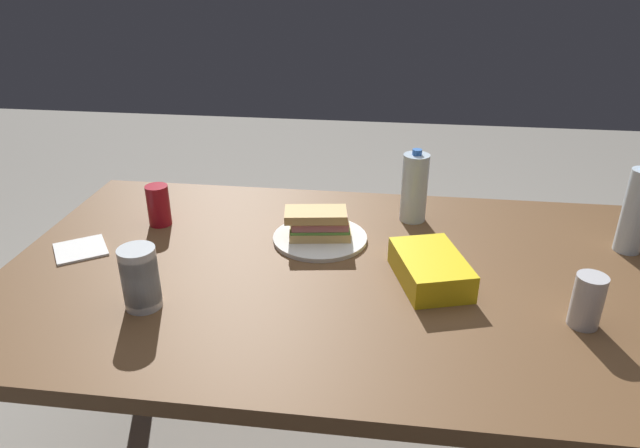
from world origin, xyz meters
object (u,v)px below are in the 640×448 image
at_px(water_bottle_tall, 414,188).
at_px(paper_plate, 320,238).
at_px(sandwich, 319,223).
at_px(plastic_cup_stack, 140,278).
at_px(soda_can_red, 159,205).
at_px(dining_table, 356,296).
at_px(soda_can_silver, 587,301).
at_px(water_bottle_spare, 636,211).
at_px(chip_bag, 430,269).

bearing_deg(water_bottle_tall, paper_plate, 33.29).
xyz_separation_m(paper_plate, water_bottle_tall, (-0.26, -0.17, 0.10)).
distance_m(sandwich, plastic_cup_stack, 0.52).
distance_m(paper_plate, plastic_cup_stack, 0.53).
bearing_deg(soda_can_red, paper_plate, 175.12).
bearing_deg(dining_table, sandwich, -52.00).
relative_size(water_bottle_tall, soda_can_silver, 1.82).
height_order(water_bottle_spare, soda_can_silver, water_bottle_spare).
distance_m(soda_can_red, soda_can_silver, 1.16).
relative_size(paper_plate, water_bottle_spare, 1.07).
height_order(dining_table, sandwich, sandwich).
bearing_deg(water_bottle_spare, plastic_cup_stack, 19.63).
xyz_separation_m(chip_bag, plastic_cup_stack, (0.66, 0.19, 0.04)).
xyz_separation_m(paper_plate, water_bottle_spare, (-0.84, -0.05, 0.11)).
relative_size(paper_plate, plastic_cup_stack, 1.78).
bearing_deg(sandwich, chip_bag, 148.85).
bearing_deg(soda_can_red, water_bottle_spare, -179.69).
relative_size(chip_bag, water_bottle_spare, 0.93).
distance_m(paper_plate, water_bottle_spare, 0.84).
bearing_deg(chip_bag, soda_can_red, -122.96).
distance_m(water_bottle_tall, plastic_cup_stack, 0.83).
relative_size(dining_table, sandwich, 9.46).
bearing_deg(sandwich, paper_plate, -145.07).
height_order(chip_bag, soda_can_silver, soda_can_silver).
relative_size(paper_plate, water_bottle_tall, 1.19).
xyz_separation_m(paper_plate, soda_can_red, (0.48, -0.04, 0.06)).
relative_size(sandwich, soda_can_silver, 1.58).
distance_m(dining_table, chip_bag, 0.22).
distance_m(paper_plate, water_bottle_tall, 0.33).
xyz_separation_m(soda_can_red, soda_can_silver, (-1.11, 0.36, 0.00)).
xyz_separation_m(dining_table, water_bottle_tall, (-0.14, -0.32, 0.18)).
height_order(soda_can_red, soda_can_silver, same).
xyz_separation_m(soda_can_red, plastic_cup_stack, (-0.12, 0.42, 0.01)).
relative_size(dining_table, paper_plate, 6.87).
xyz_separation_m(plastic_cup_stack, soda_can_silver, (-0.98, -0.05, -0.01)).
distance_m(chip_bag, soda_can_silver, 0.35).
bearing_deg(water_bottle_tall, plastic_cup_stack, 41.53).
height_order(water_bottle_tall, soda_can_silver, water_bottle_tall).
bearing_deg(dining_table, soda_can_silver, 161.60).
height_order(dining_table, soda_can_red, soda_can_red).
bearing_deg(water_bottle_tall, chip_bag, 96.00).
xyz_separation_m(water_bottle_tall, soda_can_silver, (-0.36, 0.49, -0.04)).
distance_m(plastic_cup_stack, water_bottle_spare, 1.27).
bearing_deg(paper_plate, chip_bag, 148.23).
relative_size(water_bottle_tall, water_bottle_spare, 0.90).
bearing_deg(plastic_cup_stack, dining_table, -154.83).
height_order(soda_can_red, chip_bag, soda_can_red).
distance_m(chip_bag, water_bottle_tall, 0.36).
xyz_separation_m(sandwich, plastic_cup_stack, (0.36, 0.38, 0.02)).
height_order(sandwich, soda_can_red, soda_can_red).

